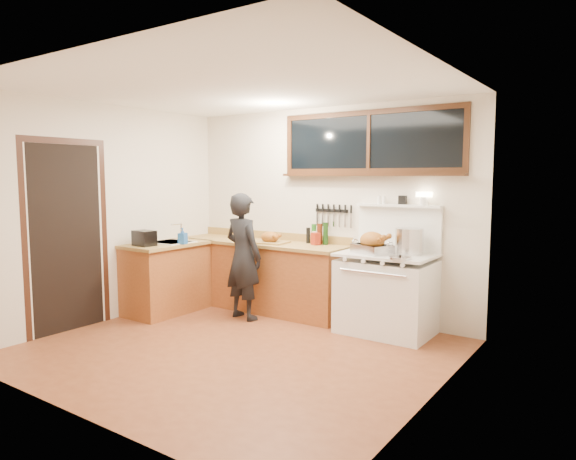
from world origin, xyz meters
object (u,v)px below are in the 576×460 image
Objects in this scene: vintage_stove at (387,292)px; roast_turkey at (373,244)px; cutting_board at (270,239)px; man at (243,256)px.

vintage_stove is 0.56m from roast_turkey.
roast_turkey is at bearing -2.22° from cutting_board.
vintage_stove reaches higher than cutting_board.
man is at bearing -164.83° from vintage_stove.
vintage_stove is 3.29× the size of cutting_board.
cutting_board is at bearing 177.78° from roast_turkey.
roast_turkey is at bearing 12.96° from man.
cutting_board is (-1.58, -0.04, 0.49)m from vintage_stove.
man is 3.18× the size of roast_turkey.
roast_turkey reaches higher than cutting_board.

